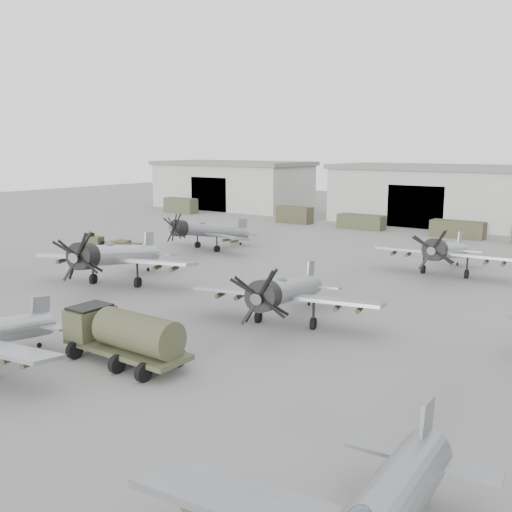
{
  "coord_description": "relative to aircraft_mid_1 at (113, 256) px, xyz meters",
  "views": [
    {
      "loc": [
        28.53,
        -22.8,
        11.22
      ],
      "look_at": [
        1.82,
        14.3,
        2.5
      ],
      "focal_mm": 40.0,
      "sensor_mm": 36.0,
      "label": 1
    }
  ],
  "objects": [
    {
      "name": "ground",
      "position": [
        7.68,
        -7.48,
        -2.51
      ],
      "size": [
        220.0,
        220.0,
        0.0
      ],
      "primitive_type": "plane",
      "color": "slate",
      "rests_on": "ground"
    },
    {
      "name": "hangar_left",
      "position": [
        -30.32,
        54.48,
        1.86
      ],
      "size": [
        29.0,
        14.8,
        8.7
      ],
      "color": "#98978E",
      "rests_on": "ground"
    },
    {
      "name": "hangar_center",
      "position": [
        7.68,
        54.48,
        1.86
      ],
      "size": [
        29.0,
        14.8,
        8.7
      ],
      "color": "#98978E",
      "rests_on": "ground"
    },
    {
      "name": "support_truck_0",
      "position": [
        -32.41,
        42.52,
        -1.23
      ],
      "size": [
        6.24,
        2.2,
        2.57
      ],
      "primitive_type": "cube",
      "color": "#3D432C",
      "rests_on": "ground"
    },
    {
      "name": "support_truck_2",
      "position": [
        -9.03,
        42.52,
        -1.28
      ],
      "size": [
        5.45,
        2.2,
        2.47
      ],
      "primitive_type": "cube",
      "color": "#383925",
      "rests_on": "ground"
    },
    {
      "name": "support_truck_3",
      "position": [
        1.92,
        42.52,
        -1.51
      ],
      "size": [
        6.59,
        2.2,
        2.0
      ],
      "primitive_type": "cube",
      "color": "#3C3E28",
      "rests_on": "ground"
    },
    {
      "name": "support_truck_4",
      "position": [
        15.22,
        42.52,
        -1.45
      ],
      "size": [
        6.6,
        2.2,
        2.12
      ],
      "primitive_type": "cube",
      "color": "#3B3A26",
      "rests_on": "ground"
    },
    {
      "name": "aircraft_mid_1",
      "position": [
        0.0,
        0.0,
        0.0
      ],
      "size": [
        13.77,
        12.4,
        5.53
      ],
      "rotation": [
        0.0,
        0.0,
        0.32
      ],
      "color": "#9C9FA4",
      "rests_on": "ground"
    },
    {
      "name": "aircraft_mid_2",
      "position": [
        17.29,
        -0.88,
        -0.27
      ],
      "size": [
        12.41,
        11.17,
        4.94
      ],
      "rotation": [
        0.0,
        0.0,
        0.23
      ],
      "color": "gray",
      "rests_on": "ground"
    },
    {
      "name": "aircraft_far_0",
      "position": [
        -4.81,
        17.18,
        -0.36
      ],
      "size": [
        11.94,
        10.75,
        4.74
      ],
      "rotation": [
        0.0,
        0.0,
        -0.22
      ],
      "color": "gray",
      "rests_on": "ground"
    },
    {
      "name": "aircraft_far_1",
      "position": [
        20.91,
        19.56,
        -0.23
      ],
      "size": [
        12.56,
        11.31,
        5.01
      ],
      "rotation": [
        0.0,
        0.0,
        0.07
      ],
      "color": "#979A9F",
      "rests_on": "ground"
    },
    {
      "name": "fuel_tanker",
      "position": [
        13.86,
        -11.09,
        -0.87
      ],
      "size": [
        7.43,
        3.42,
        2.86
      ],
      "rotation": [
        0.0,
        0.0,
        0.0
      ],
      "color": "#3E3F29",
      "rests_on": "ground"
    },
    {
      "name": "tug_trailer",
      "position": [
        -15.85,
        12.21,
        -1.98
      ],
      "size": [
        7.24,
        2.7,
        1.43
      ],
      "rotation": [
        0.0,
        0.0,
        0.19
      ],
      "color": "#3A3A26",
      "rests_on": "ground"
    },
    {
      "name": "ground_crew",
      "position": [
        -8.63,
        9.32,
        -1.61
      ],
      "size": [
        0.64,
        0.77,
        1.81
      ],
      "primitive_type": "imported",
      "rotation": [
        0.0,
        0.0,
        1.21
      ],
      "color": "#3B3927",
      "rests_on": "ground"
    }
  ]
}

